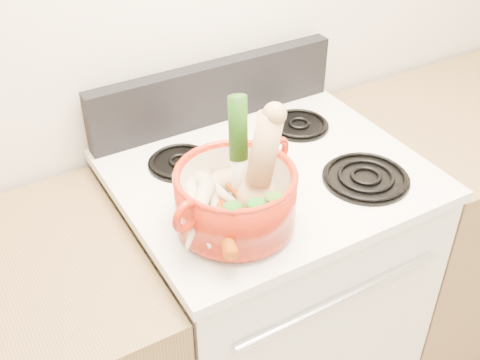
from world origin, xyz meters
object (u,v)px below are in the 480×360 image
squash (257,167)px  dutch_oven (236,198)px  stove_body (265,298)px  leek (240,150)px

squash → dutch_oven: bearing=133.7°
dutch_oven → squash: 0.09m
stove_body → dutch_oven: bearing=-141.2°
dutch_oven → leek: leek is taller
dutch_oven → squash: (0.04, -0.02, 0.08)m
dutch_oven → leek: (0.03, 0.03, 0.10)m
dutch_oven → stove_body: bearing=18.9°
squash → stove_body: bearing=28.1°
stove_body → leek: 0.70m
stove_body → dutch_oven: size_ratio=3.38×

